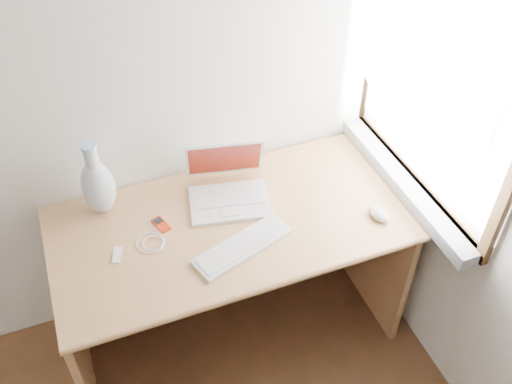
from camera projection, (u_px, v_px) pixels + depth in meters
name	position (u px, v px, depth m)	size (l,w,h in m)	color
window	(431.00, 82.00, 2.10)	(0.11, 0.99, 1.10)	white
desk	(224.00, 243.00, 2.51)	(1.43, 0.71, 0.75)	tan
laptop	(226.00, 188.00, 2.37)	(0.37, 0.34, 0.22)	white
external_keyboard	(242.00, 246.00, 2.19)	(0.42, 0.24, 0.02)	white
mouse	(379.00, 214.00, 2.31)	(0.06, 0.10, 0.04)	white
ipod	(161.00, 224.00, 2.28)	(0.07, 0.10, 0.01)	#B9270C
cable_coil	(150.00, 243.00, 2.21)	(0.11, 0.11, 0.01)	white
remote	(117.00, 255.00, 2.16)	(0.03, 0.08, 0.01)	white
vase	(98.00, 185.00, 2.26)	(0.13, 0.13, 0.34)	silver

